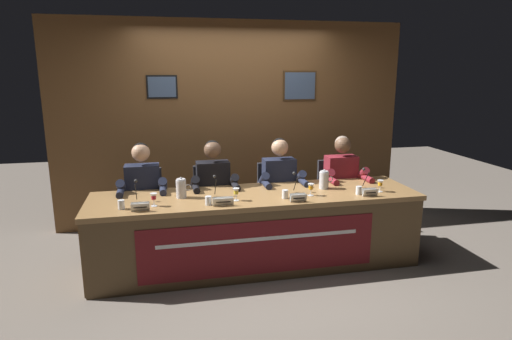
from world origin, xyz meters
name	(u,v)px	position (x,y,z in m)	size (l,w,h in m)	color
ground_plane	(256,263)	(0.00, 0.00, 0.00)	(12.00, 12.00, 0.00)	#70665B
wall_back_panelled	(233,124)	(0.00, 1.42, 1.30)	(4.52, 0.14, 2.60)	brown
conference_table	(258,220)	(0.00, -0.12, 0.52)	(3.32, 0.87, 0.76)	olive
chair_far_left	(145,211)	(-1.13, 0.62, 0.45)	(0.44, 0.44, 0.92)	black
panelist_far_left	(143,192)	(-1.13, 0.42, 0.73)	(0.51, 0.48, 1.24)	black
nameplate_far_left	(140,207)	(-1.13, -0.32, 0.80)	(0.16, 0.06, 0.08)	white
juice_glass_far_left	(154,197)	(-1.01, -0.20, 0.84)	(0.06, 0.06, 0.12)	white
water_cup_far_left	(121,205)	(-1.30, -0.22, 0.80)	(0.06, 0.06, 0.08)	silver
microphone_far_left	(136,196)	(-1.17, -0.09, 0.83)	(0.06, 0.17, 0.22)	black
chair_center_left	(213,207)	(-0.38, 0.62, 0.45)	(0.44, 0.44, 0.92)	black
panelist_center_left	(214,188)	(-0.38, 0.42, 0.73)	(0.51, 0.48, 1.24)	black
nameplate_center_left	(223,201)	(-0.38, -0.31, 0.80)	(0.19, 0.06, 0.08)	white
juice_glass_center_left	(236,192)	(-0.24, -0.18, 0.84)	(0.06, 0.06, 0.12)	white
water_cup_center_left	(208,201)	(-0.51, -0.27, 0.80)	(0.06, 0.06, 0.08)	silver
microphone_center_left	(216,191)	(-0.42, -0.07, 0.83)	(0.06, 0.17, 0.22)	black
chair_center_right	(276,203)	(0.38, 0.62, 0.45)	(0.44, 0.44, 0.92)	black
panelist_center_right	(281,184)	(0.38, 0.42, 0.73)	(0.51, 0.48, 1.24)	black
nameplate_center_right	(298,198)	(0.34, -0.35, 0.80)	(0.16, 0.06, 0.08)	white
juice_glass_center_right	(311,187)	(0.52, -0.18, 0.84)	(0.06, 0.06, 0.12)	white
water_cup_center_right	(285,195)	(0.25, -0.21, 0.80)	(0.06, 0.06, 0.08)	silver
microphone_center_right	(296,187)	(0.39, -0.10, 0.83)	(0.06, 0.17, 0.22)	black
chair_far_right	(336,199)	(1.13, 0.62, 0.45)	(0.44, 0.44, 0.92)	black
panelist_far_right	(343,181)	(1.13, 0.42, 0.73)	(0.51, 0.48, 1.24)	black
nameplate_far_right	(370,192)	(1.10, -0.32, 0.80)	(0.16, 0.06, 0.08)	white
juice_glass_far_right	(380,184)	(1.27, -0.19, 0.84)	(0.06, 0.06, 0.12)	white
water_cup_far_right	(359,191)	(1.01, -0.24, 0.80)	(0.06, 0.06, 0.08)	silver
microphone_far_right	(367,183)	(1.17, -0.08, 0.83)	(0.06, 0.17, 0.22)	black
water_pitcher_left_side	(181,188)	(-0.75, 0.03, 0.85)	(0.15, 0.10, 0.21)	silver
water_pitcher_right_side	(324,180)	(0.75, 0.05, 0.85)	(0.15, 0.10, 0.21)	silver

